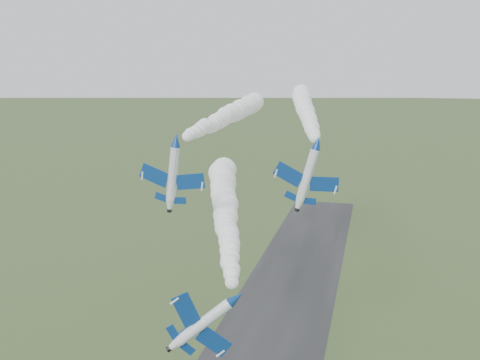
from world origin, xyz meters
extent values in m
cylinder|color=white|center=(4.31, -3.53, 28.79)|extent=(4.42, 7.73, 1.89)
cone|color=navy|center=(5.98, -7.99, 28.79)|extent=(2.46, 2.51, 1.89)
cone|color=white|center=(2.70, 0.76, 28.79)|extent=(2.34, 2.18, 1.89)
cylinder|color=black|center=(2.38, 1.60, 28.79)|extent=(1.08, 0.84, 0.96)
ellipsoid|color=black|center=(5.37, -5.20, 29.10)|extent=(2.09, 2.86, 1.26)
cube|color=navy|center=(2.43, -3.46, 30.86)|extent=(3.19, 2.93, 3.37)
cube|color=navy|center=(5.48, -2.32, 26.56)|extent=(3.19, 2.93, 3.37)
cube|color=navy|center=(2.17, -0.30, 29.94)|extent=(1.43, 1.33, 1.49)
cube|color=navy|center=(3.80, 0.31, 27.64)|extent=(1.43, 1.33, 1.49)
cube|color=navy|center=(3.93, 0.13, 29.50)|extent=(2.04, 1.92, 1.28)
cylinder|color=white|center=(-11.11, 17.63, 44.64)|extent=(1.95, 8.64, 1.71)
cone|color=navy|center=(-10.96, 12.21, 44.64)|extent=(1.77, 2.30, 1.71)
cone|color=white|center=(-11.25, 22.85, 44.64)|extent=(1.76, 1.89, 1.71)
cylinder|color=black|center=(-11.28, 23.87, 44.64)|extent=(0.88, 0.64, 0.87)
ellipsoid|color=black|center=(-10.98, 15.43, 45.21)|extent=(1.22, 2.98, 1.14)
cube|color=navy|center=(-14.20, 18.37, 44.86)|extent=(4.76, 2.58, 0.72)
cube|color=navy|center=(-8.11, 18.53, 44.11)|extent=(4.76, 2.58, 0.72)
cube|color=navy|center=(-12.85, 21.89, 44.84)|extent=(2.07, 1.18, 0.35)
cube|color=navy|center=(-9.60, 21.98, 44.44)|extent=(2.07, 1.18, 0.35)
cube|color=navy|center=(-11.06, 21.69, 45.96)|extent=(0.44, 1.65, 2.25)
cylinder|color=white|center=(11.09, 19.14, 44.76)|extent=(3.14, 8.15, 1.75)
cone|color=navy|center=(11.99, 14.19, 44.76)|extent=(2.09, 2.37, 1.75)
cone|color=white|center=(10.22, 23.90, 44.76)|extent=(2.02, 1.99, 1.75)
cylinder|color=black|center=(10.05, 24.83, 44.76)|extent=(0.97, 0.72, 0.88)
ellipsoid|color=black|center=(11.59, 17.14, 45.27)|extent=(1.63, 2.90, 1.16)
cube|color=navy|center=(8.21, 19.38, 45.36)|extent=(4.59, 3.00, 1.27)
cube|color=navy|center=(13.62, 20.37, 43.88)|extent=(4.59, 3.00, 1.27)
cube|color=navy|center=(8.93, 22.79, 45.15)|extent=(2.01, 1.36, 0.59)
cube|color=navy|center=(11.82, 23.32, 44.36)|extent=(2.01, 1.36, 0.59)
cube|color=navy|center=(10.73, 22.89, 45.95)|extent=(0.92, 1.61, 2.04)
camera|label=1|loc=(19.62, -61.44, 55.98)|focal=40.00mm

